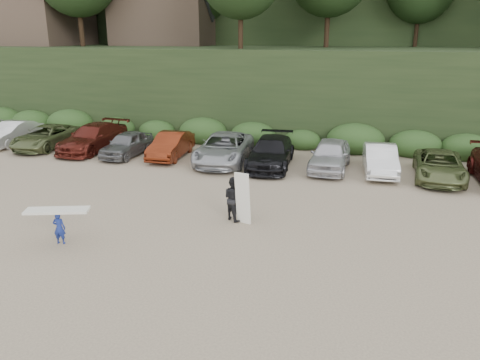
% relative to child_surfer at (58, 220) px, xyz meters
% --- Properties ---
extents(ground, '(120.00, 120.00, 0.00)m').
position_rel_child_surfer_xyz_m(ground, '(4.82, 1.84, -0.87)').
color(ground, tan).
rests_on(ground, ground).
extents(parked_cars, '(39.77, 6.36, 1.63)m').
position_rel_child_surfer_xyz_m(parked_cars, '(3.63, 11.85, -0.10)').
color(parked_cars, silver).
rests_on(parked_cars, ground).
extents(child_surfer, '(2.22, 1.27, 1.28)m').
position_rel_child_surfer_xyz_m(child_surfer, '(0.00, 0.00, 0.00)').
color(child_surfer, navy).
rests_on(child_surfer, ground).
extents(adult_surfer, '(1.32, 1.05, 2.07)m').
position_rel_child_surfer_xyz_m(adult_surfer, '(5.25, 3.72, 0.02)').
color(adult_surfer, black).
rests_on(adult_surfer, ground).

